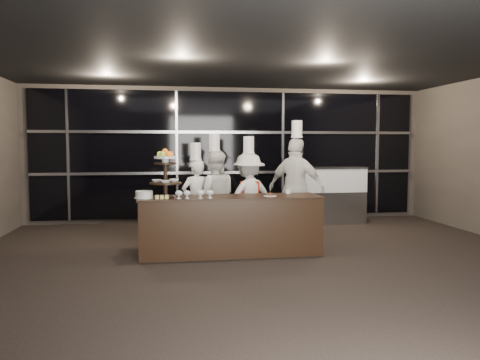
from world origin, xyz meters
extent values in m
plane|color=black|center=(0.00, 0.00, 0.00)|extent=(10.00, 10.00, 0.00)
plane|color=black|center=(0.00, 0.00, 3.00)|extent=(10.00, 10.00, 0.00)
plane|color=#473F38|center=(0.00, 5.00, 1.50)|extent=(9.00, 0.00, 9.00)
cube|color=black|center=(0.00, 4.94, 1.50)|extent=(8.60, 0.04, 2.80)
cube|color=#A5A5AA|center=(0.00, 4.89, 1.10)|extent=(8.60, 0.06, 0.06)
cube|color=#A5A5AA|center=(0.00, 4.89, 2.00)|extent=(8.60, 0.06, 0.06)
cube|color=#A5A5AA|center=(-3.50, 4.91, 1.50)|extent=(0.05, 0.05, 2.80)
cube|color=#A5A5AA|center=(-1.20, 4.91, 1.50)|extent=(0.05, 0.05, 2.80)
cube|color=#A5A5AA|center=(1.20, 4.91, 1.50)|extent=(0.05, 0.05, 2.80)
cube|color=#A5A5AA|center=(3.50, 4.91, 1.50)|extent=(0.05, 0.05, 2.80)
cube|color=black|center=(-0.46, 1.70, 0.45)|extent=(2.80, 0.70, 0.90)
cube|color=black|center=(-0.46, 1.70, 0.91)|extent=(2.84, 0.74, 0.03)
cylinder|color=black|center=(-1.46, 1.70, 0.94)|extent=(0.24, 0.24, 0.03)
cylinder|color=black|center=(-1.46, 1.70, 1.27)|extent=(0.06, 0.06, 0.70)
cylinder|color=black|center=(-1.46, 1.70, 1.14)|extent=(0.48, 0.48, 0.02)
cylinder|color=black|center=(-1.46, 1.70, 1.44)|extent=(0.34, 0.34, 0.02)
cylinder|color=white|center=(-1.46, 1.70, 1.48)|extent=(0.10, 0.10, 0.06)
cylinder|color=white|center=(-1.46, 1.70, 1.53)|extent=(0.34, 0.34, 0.04)
sphere|color=orange|center=(-1.38, 1.70, 1.58)|extent=(0.09, 0.09, 0.09)
sphere|color=#6FA52A|center=(-1.42, 1.77, 1.58)|extent=(0.09, 0.09, 0.09)
sphere|color=orange|center=(-1.50, 1.77, 1.58)|extent=(0.09, 0.09, 0.09)
sphere|color=#FDF835|center=(-1.54, 1.70, 1.58)|extent=(0.09, 0.09, 0.09)
sphere|color=#8EBD30|center=(-1.50, 1.63, 1.58)|extent=(0.09, 0.09, 0.09)
sphere|color=orange|center=(-1.42, 1.63, 1.58)|extent=(0.09, 0.09, 0.09)
sphere|color=orange|center=(-1.46, 1.70, 1.62)|extent=(0.09, 0.09, 0.09)
imported|color=white|center=(-1.59, 1.76, 1.17)|extent=(0.16, 0.16, 0.04)
imported|color=white|center=(-1.33, 1.76, 1.18)|extent=(0.15, 0.15, 0.05)
imported|color=white|center=(-1.46, 1.58, 1.17)|extent=(0.16, 0.16, 0.04)
cylinder|color=silver|center=(-1.26, 1.48, 0.93)|extent=(0.07, 0.07, 0.01)
cylinder|color=silver|center=(-1.26, 1.48, 0.96)|extent=(0.02, 0.02, 0.05)
ellipsoid|color=silver|center=(-1.26, 1.48, 1.01)|extent=(0.11, 0.11, 0.08)
ellipsoid|color=green|center=(-1.26, 1.48, 1.01)|extent=(0.08, 0.08, 0.05)
cylinder|color=silver|center=(-1.14, 1.48, 0.93)|extent=(0.07, 0.07, 0.01)
cylinder|color=silver|center=(-1.14, 1.48, 0.96)|extent=(0.02, 0.02, 0.05)
ellipsoid|color=silver|center=(-1.14, 1.48, 1.01)|extent=(0.11, 0.11, 0.08)
ellipsoid|color=#E02442|center=(-1.14, 1.48, 1.01)|extent=(0.08, 0.08, 0.05)
cylinder|color=silver|center=(-0.94, 1.48, 0.93)|extent=(0.07, 0.07, 0.01)
cylinder|color=silver|center=(-0.94, 1.48, 0.96)|extent=(0.02, 0.02, 0.05)
ellipsoid|color=silver|center=(-0.94, 1.48, 1.01)|extent=(0.11, 0.11, 0.08)
ellipsoid|color=#FAF7B2|center=(-0.94, 1.48, 1.01)|extent=(0.08, 0.08, 0.05)
cylinder|color=silver|center=(-0.80, 1.48, 0.93)|extent=(0.07, 0.07, 0.01)
cylinder|color=silver|center=(-0.80, 1.48, 0.96)|extent=(0.02, 0.02, 0.05)
ellipsoid|color=silver|center=(-0.80, 1.48, 1.01)|extent=(0.11, 0.11, 0.08)
ellipsoid|color=#512610|center=(-0.80, 1.48, 1.01)|extent=(0.08, 0.08, 0.05)
cylinder|color=white|center=(-1.78, 1.65, 0.93)|extent=(0.30, 0.30, 0.01)
cylinder|color=white|center=(-1.78, 1.65, 0.98)|extent=(0.26, 0.26, 0.10)
cube|color=#F6DE78|center=(-1.58, 1.50, 0.95)|extent=(0.06, 0.06, 0.05)
cube|color=#F6DE78|center=(-1.51, 1.50, 0.95)|extent=(0.06, 0.06, 0.05)
cube|color=#F6DE78|center=(-1.44, 1.50, 0.95)|extent=(0.06, 0.06, 0.05)
cube|color=#F6DE78|center=(-1.58, 1.57, 0.95)|extent=(0.06, 0.06, 0.05)
cube|color=#F6DE78|center=(-1.51, 1.57, 0.95)|extent=(0.06, 0.06, 0.05)
cube|color=#F6DE78|center=(-1.44, 1.57, 0.95)|extent=(0.06, 0.06, 0.05)
cylinder|color=white|center=(0.16, 1.60, 0.93)|extent=(0.20, 0.20, 0.01)
cylinder|color=#4C2814|center=(0.16, 1.60, 0.95)|extent=(0.08, 0.08, 0.04)
cylinder|color=white|center=(0.54, 1.95, 0.96)|extent=(0.08, 0.08, 0.07)
cube|color=#A5A5AA|center=(2.10, 4.30, 0.35)|extent=(1.49, 0.64, 0.70)
cube|color=silver|center=(2.10, 4.30, 0.95)|extent=(1.49, 0.64, 0.50)
cube|color=#FFC67F|center=(2.10, 4.30, 0.95)|extent=(1.39, 0.53, 0.40)
cube|color=#A5A5AA|center=(2.10, 4.30, 1.22)|extent=(1.52, 0.66, 0.04)
imported|color=silver|center=(-0.93, 2.72, 0.73)|extent=(0.62, 0.52, 1.46)
cylinder|color=white|center=(-0.93, 2.72, 1.61)|extent=(0.19, 0.19, 0.30)
cylinder|color=white|center=(-0.93, 2.72, 1.46)|extent=(0.21, 0.21, 0.03)
imported|color=white|center=(-0.60, 2.73, 0.81)|extent=(0.82, 0.66, 1.62)
cylinder|color=white|center=(-0.60, 2.73, 1.77)|extent=(0.19, 0.19, 0.30)
cylinder|color=white|center=(-0.60, 2.73, 1.62)|extent=(0.21, 0.21, 0.03)
imported|color=silver|center=(0.02, 2.72, 0.79)|extent=(1.16, 0.92, 1.57)
cylinder|color=white|center=(0.02, 2.72, 1.72)|extent=(0.19, 0.19, 0.30)
cylinder|color=white|center=(0.02, 2.72, 1.58)|extent=(0.21, 0.21, 0.03)
cube|color=#A11E0C|center=(0.02, 2.60, 0.79)|extent=(0.34, 0.03, 0.59)
imported|color=white|center=(0.89, 2.67, 0.93)|extent=(1.12, 1.06, 1.86)
cylinder|color=white|center=(0.89, 2.67, 2.01)|extent=(0.19, 0.19, 0.30)
cylinder|color=white|center=(0.89, 2.67, 1.86)|extent=(0.21, 0.21, 0.03)
camera|label=1|loc=(-1.46, -5.49, 1.73)|focal=35.00mm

